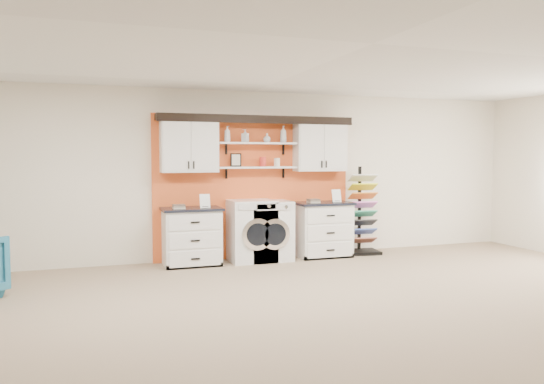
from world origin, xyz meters
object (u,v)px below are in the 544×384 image
object	(u,v)px
base_cabinet_left	(192,236)
dryer	(268,230)
washer	(251,231)
sample_rack	(362,225)
base_cabinet_right	(323,229)

from	to	relation	value
base_cabinet_left	dryer	size ratio (longest dim) A/B	0.94
base_cabinet_left	washer	distance (m)	0.98
base_cabinet_left	sample_rack	size ratio (longest dim) A/B	0.60
base_cabinet_right	sample_rack	bearing A→B (deg)	2.42
base_cabinet_right	washer	world-z (taller)	washer
washer	dryer	bearing A→B (deg)	0.00
base_cabinet_left	base_cabinet_right	distance (m)	2.26
base_cabinet_left	washer	size ratio (longest dim) A/B	0.92
washer	dryer	distance (m)	0.29
dryer	sample_rack	xyz separation A→B (m)	(1.76, 0.04, 0.01)
washer	sample_rack	bearing A→B (deg)	1.01
dryer	sample_rack	distance (m)	1.76
base_cabinet_right	washer	xyz separation A→B (m)	(-1.28, -0.00, 0.04)
washer	dryer	xyz separation A→B (m)	(0.29, 0.00, -0.01)
base_cabinet_left	sample_rack	world-z (taller)	sample_rack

